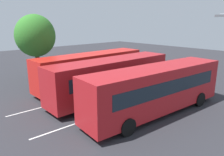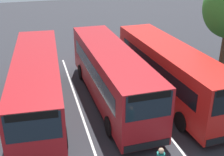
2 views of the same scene
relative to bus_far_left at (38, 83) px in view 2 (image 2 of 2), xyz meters
name	(u,v)px [view 2 (image 2 of 2)]	position (x,y,z in m)	size (l,w,h in m)	color
ground_plane	(110,102)	(0.10, 4.15, -1.79)	(75.31, 75.31, 0.00)	#2B2B30
bus_far_left	(38,83)	(0.00, 0.00, 0.00)	(11.39, 3.37, 3.24)	#AD191E
bus_center_left	(111,73)	(-0.17, 4.27, 0.00)	(11.25, 2.60, 3.24)	#AD191E
bus_center_right	(170,70)	(0.45, 7.82, 0.00)	(11.28, 2.71, 3.24)	red
lane_stripe_outer_left	(79,107)	(0.10, 2.20, -1.79)	(16.03, 0.12, 0.01)	silver
lane_stripe_inner_left	(140,98)	(0.10, 6.10, -1.79)	(16.03, 0.12, 0.01)	silver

